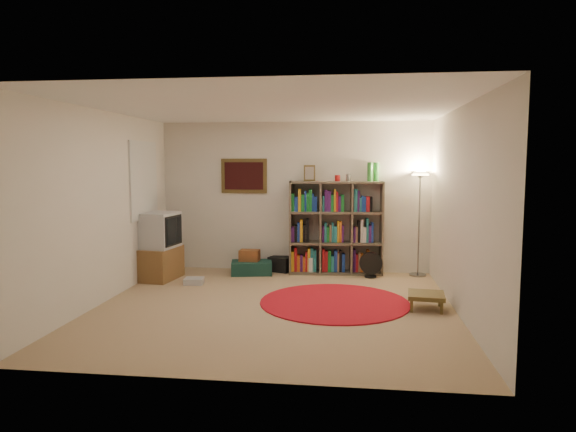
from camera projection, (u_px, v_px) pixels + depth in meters
name	position (u px, v px, depth m)	size (l,w,h in m)	color
room	(270.00, 208.00, 6.45)	(4.54, 4.54, 2.54)	#A2825F
bookshelf	(334.00, 229.00, 8.45)	(1.55, 0.56, 1.83)	brown
floor_lamp	(420.00, 189.00, 8.16)	(0.35, 0.35, 1.69)	gray
floor_fan	(371.00, 265.00, 8.15)	(0.36, 0.21, 0.41)	black
tv_stand	(159.00, 247.00, 8.02)	(0.60, 0.78, 1.05)	brown
dvd_box	(194.00, 281.00, 7.73)	(0.30, 0.26, 0.09)	#B4B4B9
suitcase	(252.00, 268.00, 8.42)	(0.72, 0.54, 0.21)	#12312B
wicker_basket	(250.00, 255.00, 8.44)	(0.33, 0.24, 0.18)	brown
duffel_bag	(281.00, 264.00, 8.64)	(0.44, 0.40, 0.25)	black
paper_towel	(311.00, 266.00, 8.45)	(0.17, 0.17, 0.27)	silver
red_rug	(334.00, 302.00, 6.70)	(1.95, 1.95, 0.02)	maroon
side_table	(426.00, 296.00, 6.40)	(0.49, 0.49, 0.20)	#453518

